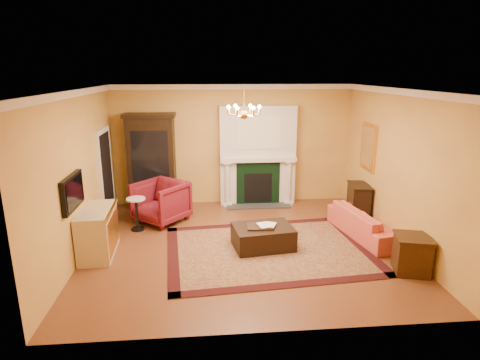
{
  "coord_description": "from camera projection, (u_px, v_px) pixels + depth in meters",
  "views": [
    {
      "loc": [
        -0.71,
        -7.25,
        3.31
      ],
      "look_at": [
        -0.05,
        0.3,
        1.25
      ],
      "focal_mm": 30.0,
      "sensor_mm": 36.0,
      "label": 1
    }
  ],
  "objects": [
    {
      "name": "topiary_left",
      "position": [
        237.0,
        149.0,
        9.95
      ],
      "size": [
        0.15,
        0.15,
        0.4
      ],
      "color": "tan",
      "rests_on": "fireplace"
    },
    {
      "name": "pedestal_table",
      "position": [
        137.0,
        212.0,
        8.54
      ],
      "size": [
        0.4,
        0.4,
        0.71
      ],
      "color": "black",
      "rests_on": "floor"
    },
    {
      "name": "coral_sofa",
      "position": [
        367.0,
        218.0,
        8.22
      ],
      "size": [
        0.92,
        2.05,
        0.77
      ],
      "primitive_type": "imported",
      "rotation": [
        0.0,
        0.0,
        1.75
      ],
      "color": "#C95C3F",
      "rests_on": "floor"
    },
    {
      "name": "wingback_armchair",
      "position": [
        161.0,
        200.0,
        9.0
      ],
      "size": [
        1.36,
        1.35,
        1.03
      ],
      "primitive_type": "imported",
      "rotation": [
        0.0,
        0.0,
        -0.69
      ],
      "color": "maroon",
      "rests_on": "floor"
    },
    {
      "name": "topiary_right",
      "position": [
        288.0,
        147.0,
        10.06
      ],
      "size": [
        0.15,
        0.15,
        0.41
      ],
      "color": "tan",
      "rests_on": "fireplace"
    },
    {
      "name": "ottoman_tray",
      "position": [
        260.0,
        226.0,
        7.64
      ],
      "size": [
        0.51,
        0.41,
        0.03
      ],
      "primitive_type": "cube",
      "rotation": [
        0.0,
        0.0,
        -0.05
      ],
      "color": "black",
      "rests_on": "leather_ottoman"
    },
    {
      "name": "crown_molding",
      "position": [
        239.0,
        90.0,
        8.04
      ],
      "size": [
        6.0,
        5.5,
        0.12
      ],
      "color": "white",
      "rests_on": "ceiling"
    },
    {
      "name": "wall_left",
      "position": [
        78.0,
        175.0,
        7.25
      ],
      "size": [
        0.02,
        5.5,
        3.0
      ],
      "primitive_type": "cube",
      "color": "gold",
      "rests_on": "floor"
    },
    {
      "name": "wall_front",
      "position": [
        266.0,
        226.0,
        4.85
      ],
      "size": [
        6.0,
        0.02,
        3.0
      ],
      "primitive_type": "cube",
      "color": "gold",
      "rests_on": "floor"
    },
    {
      "name": "book_a",
      "position": [
        259.0,
        219.0,
        7.54
      ],
      "size": [
        0.22,
        0.08,
        0.3
      ],
      "primitive_type": "imported",
      "rotation": [
        0.0,
        0.0,
        0.22
      ],
      "color": "gray",
      "rests_on": "ottoman_tray"
    },
    {
      "name": "floor",
      "position": [
        244.0,
        245.0,
        7.9
      ],
      "size": [
        6.0,
        5.5,
        0.02
      ],
      "primitive_type": "cube",
      "color": "brown",
      "rests_on": "ground"
    },
    {
      "name": "china_cabinet",
      "position": [
        152.0,
        163.0,
        9.82
      ],
      "size": [
        1.13,
        0.54,
        2.24
      ],
      "primitive_type": "cube",
      "rotation": [
        0.0,
        0.0,
        -0.03
      ],
      "color": "black",
      "rests_on": "floor"
    },
    {
      "name": "leather_ottoman",
      "position": [
        263.0,
        237.0,
        7.73
      ],
      "size": [
        1.22,
        0.96,
        0.41
      ],
      "primitive_type": "cube",
      "rotation": [
        0.0,
        0.0,
        0.14
      ],
      "color": "black",
      "rests_on": "oriental_rug"
    },
    {
      "name": "chandelier",
      "position": [
        244.0,
        111.0,
        7.21
      ],
      "size": [
        0.63,
        0.55,
        0.53
      ],
      "color": "#BD8434",
      "rests_on": "ceiling"
    },
    {
      "name": "end_table",
      "position": [
        412.0,
        255.0,
        6.76
      ],
      "size": [
        0.65,
        0.65,
        0.62
      ],
      "primitive_type": "cube",
      "rotation": [
        0.0,
        0.0,
        -0.26
      ],
      "color": "#391F0F",
      "rests_on": "floor"
    },
    {
      "name": "ceiling",
      "position": [
        244.0,
        89.0,
        7.1
      ],
      "size": [
        6.0,
        5.5,
        0.02
      ],
      "primitive_type": "cube",
      "color": "white",
      "rests_on": "wall_back"
    },
    {
      "name": "gilt_mirror",
      "position": [
        368.0,
        147.0,
        9.06
      ],
      "size": [
        0.06,
        0.76,
        1.05
      ],
      "color": "gold",
      "rests_on": "wall_right"
    },
    {
      "name": "console_table",
      "position": [
        358.0,
        202.0,
        9.23
      ],
      "size": [
        0.5,
        0.75,
        0.78
      ],
      "primitive_type": "cube",
      "rotation": [
        0.0,
        0.0,
        -0.15
      ],
      "color": "black",
      "rests_on": "floor"
    },
    {
      "name": "commode",
      "position": [
        98.0,
        232.0,
        7.4
      ],
      "size": [
        0.62,
        1.21,
        0.88
      ],
      "primitive_type": "cube",
      "rotation": [
        0.0,
        0.0,
        0.05
      ],
      "color": "beige",
      "rests_on": "floor"
    },
    {
      "name": "doorway",
      "position": [
        106.0,
        175.0,
        9.0
      ],
      "size": [
        0.08,
        1.05,
        2.1
      ],
      "color": "silver",
      "rests_on": "wall_left"
    },
    {
      "name": "fireplace",
      "position": [
        258.0,
        158.0,
        10.11
      ],
      "size": [
        1.9,
        0.7,
        2.5
      ],
      "color": "silver",
      "rests_on": "wall_back"
    },
    {
      "name": "wall_right",
      "position": [
        398.0,
        168.0,
        7.76
      ],
      "size": [
        0.02,
        5.5,
        3.0
      ],
      "primitive_type": "cube",
      "color": "gold",
      "rests_on": "floor"
    },
    {
      "name": "tv_panel",
      "position": [
        73.0,
        192.0,
        6.71
      ],
      "size": [
        0.09,
        0.95,
        0.58
      ],
      "color": "black",
      "rests_on": "wall_left"
    },
    {
      "name": "oriental_rug",
      "position": [
        268.0,
        250.0,
        7.66
      ],
      "size": [
        4.03,
        3.17,
        0.02
      ],
      "primitive_type": "cube",
      "rotation": [
        0.0,
        0.0,
        0.09
      ],
      "color": "#3F100D",
      "rests_on": "floor"
    },
    {
      "name": "book_b",
      "position": [
        265.0,
        218.0,
        7.64
      ],
      "size": [
        0.2,
        0.1,
        0.29
      ],
      "primitive_type": "imported",
      "rotation": [
        0.0,
        0.0,
        -0.39
      ],
      "color": "gray",
      "rests_on": "ottoman_tray"
    },
    {
      "name": "wall_back",
      "position": [
        233.0,
        145.0,
        10.15
      ],
      "size": [
        6.0,
        0.02,
        3.0
      ],
      "primitive_type": "cube",
      "color": "gold",
      "rests_on": "floor"
    }
  ]
}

